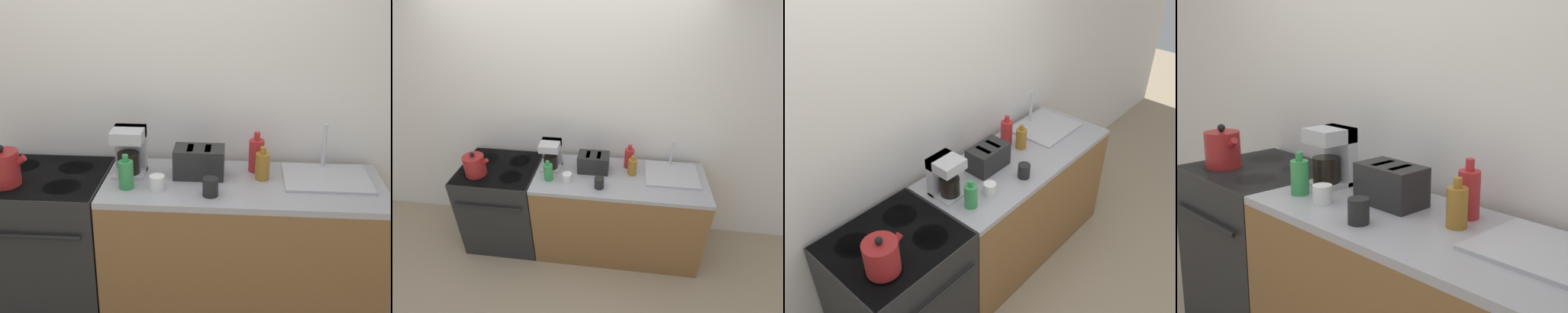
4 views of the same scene
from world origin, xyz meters
The scene contains 13 objects.
ground_plane centered at (0.00, 0.00, 0.00)m, with size 12.00×12.00×0.00m, color tan.
wall_back centered at (0.00, 0.72, 1.30)m, with size 8.00×0.05×2.60m.
stove centered at (-0.61, 0.33, 0.47)m, with size 0.75×0.70×0.91m.
counter_block centered at (0.57, 0.33, 0.46)m, with size 1.60×0.65×0.91m.
kettle centered at (-0.78, 0.20, 1.01)m, with size 0.24×0.19×0.24m.
toaster centered at (0.31, 0.40, 1.00)m, with size 0.29×0.18×0.17m.
coffee_maker centered at (-0.10, 0.42, 1.06)m, with size 0.18×0.20×0.28m.
sink_tray centered at (1.05, 0.42, 0.93)m, with size 0.49×0.40×0.28m.
bottle_red centered at (0.64, 0.51, 1.02)m, with size 0.09×0.09×0.24m.
bottle_amber centered at (0.68, 0.39, 1.00)m, with size 0.08×0.08×0.20m.
bottle_green centered at (-0.08, 0.21, 1.00)m, with size 0.08×0.08×0.20m.
cup_white centered at (0.09, 0.20, 0.95)m, with size 0.09×0.09×0.08m.
cup_black centered at (0.39, 0.14, 0.97)m, with size 0.09×0.09×0.10m.
Camera 3 is at (-1.62, -1.25, 2.73)m, focal length 40.00 mm.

